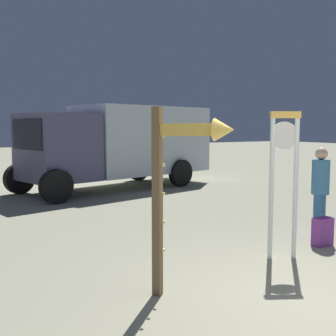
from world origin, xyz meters
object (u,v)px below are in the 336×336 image
(standing_clock, at_px, (284,169))
(arrow_sign, at_px, (182,170))
(person_near_clock, at_px, (320,187))
(box_truck_near, at_px, (123,142))
(backpack, at_px, (322,232))

(standing_clock, xyz_separation_m, arrow_sign, (-2.14, -0.52, 0.14))
(person_near_clock, height_order, box_truck_near, box_truck_near)
(standing_clock, distance_m, backpack, 1.57)
(person_near_clock, bearing_deg, box_truck_near, 93.28)
(standing_clock, relative_size, box_truck_near, 0.32)
(backpack, bearing_deg, arrow_sign, -168.60)
(person_near_clock, distance_m, box_truck_near, 7.58)
(person_near_clock, bearing_deg, backpack, -135.21)
(arrow_sign, xyz_separation_m, person_near_clock, (3.63, 1.05, -0.60))
(arrow_sign, height_order, person_near_clock, arrow_sign)
(standing_clock, relative_size, person_near_clock, 1.36)
(standing_clock, xyz_separation_m, person_near_clock, (1.48, 0.53, -0.46))
(standing_clock, relative_size, arrow_sign, 1.00)
(arrow_sign, height_order, box_truck_near, box_truck_near)
(arrow_sign, xyz_separation_m, box_truck_near, (3.19, 8.59, -0.02))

